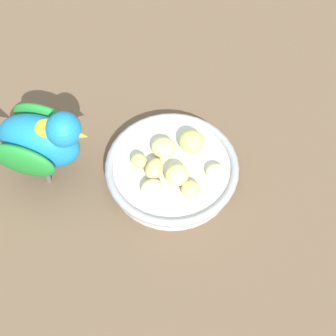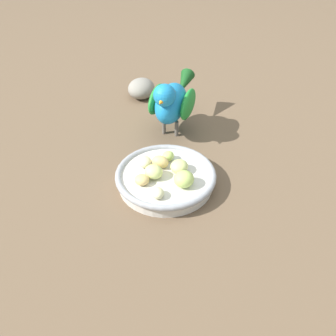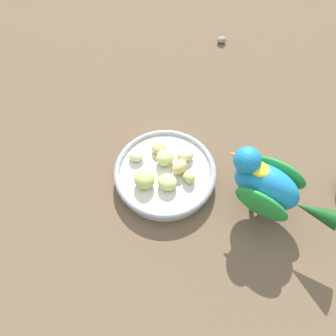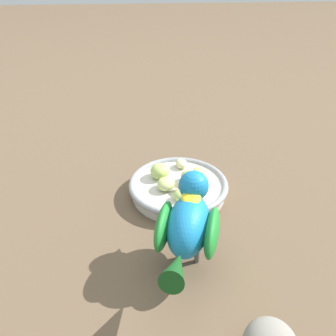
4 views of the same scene
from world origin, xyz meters
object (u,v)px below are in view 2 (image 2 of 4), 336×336
Objects in this scene: apple_piece_1 at (180,166)px; apple_piece_6 at (157,193)px; feeding_bowl at (166,178)px; parrot at (172,101)px; apple_piece_0 at (168,156)px; apple_piece_4 at (145,162)px; apple_piece_3 at (154,172)px; apple_piece_7 at (160,162)px; apple_piece_2 at (184,179)px; rock_large at (141,88)px; apple_piece_5 at (142,179)px.

apple_piece_1 is 1.30× the size of apple_piece_6.
feeding_bowl is 0.20m from parrot.
apple_piece_0 is 0.11m from apple_piece_6.
apple_piece_1 reaches higher than apple_piece_0.
apple_piece_4 is at bearing -69.88° from apple_piece_6.
feeding_bowl is 0.04m from apple_piece_1.
apple_piece_4 is (0.04, -0.03, 0.02)m from feeding_bowl.
apple_piece_3 reaches higher than apple_piece_7.
apple_piece_2 is at bearing 160.06° from apple_piece_3.
apple_piece_2 is at bearing 23.81° from parrot.
apple_piece_3 is 0.37m from rock_large.
apple_piece_4 is 0.18m from parrot.
apple_piece_6 is at bearing 80.14° from feeding_bowl.
apple_piece_5 reaches higher than feeding_bowl.
parrot is (0.03, -0.22, 0.04)m from apple_piece_2.
apple_piece_0 is 0.06m from apple_piece_3.
apple_piece_5 is at bearing 42.33° from apple_piece_3.
apple_piece_6 is 0.36× the size of rock_large.
apple_piece_6 is (0.01, 0.06, 0.02)m from feeding_bowl.
apple_piece_0 is 0.33× the size of rock_large.
apple_piece_1 is at bearing 169.46° from apple_piece_4.
apple_piece_0 is 0.91× the size of apple_piece_5.
apple_piece_2 is 0.10m from apple_piece_4.
feeding_bowl is 5.37× the size of apple_piece_1.
parrot is (-0.01, -0.25, 0.05)m from apple_piece_6.
feeding_bowl is at bearing -38.80° from apple_piece_2.
apple_piece_7 reaches higher than apple_piece_6.
apple_piece_5 is at bearing 90.81° from apple_piece_4.
feeding_bowl is 0.03m from apple_piece_7.
apple_piece_1 is at bearing 125.40° from apple_piece_0.
apple_piece_3 is 0.03m from apple_piece_7.
apple_piece_0 reaches higher than apple_piece_5.
apple_piece_0 is 0.91× the size of apple_piece_6.
rock_large is (0.08, -0.33, -0.01)m from apple_piece_7.
rock_large reaches higher than feeding_bowl.
apple_piece_6 is 0.26m from parrot.
rock_large reaches higher than apple_piece_5.
parrot is (-0.01, -0.17, 0.05)m from apple_piece_7.
apple_piece_5 is at bearing 96.58° from rock_large.
apple_piece_4 reaches higher than apple_piece_6.
apple_piece_7 is at bearing -63.49° from feeding_bowl.
apple_piece_0 reaches higher than apple_piece_6.
apple_piece_3 is 0.06m from apple_piece_6.
apple_piece_1 is 1.14× the size of apple_piece_4.
apple_piece_5 and apple_piece_6 have the same top height.
feeding_bowl is 0.05m from apple_piece_5.
apple_piece_0 is at bearing -92.18° from feeding_bowl.
apple_piece_1 is at bearing -153.08° from feeding_bowl.
apple_piece_3 is (0.02, 0.01, 0.02)m from feeding_bowl.
apple_piece_5 is 0.82× the size of apple_piece_7.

